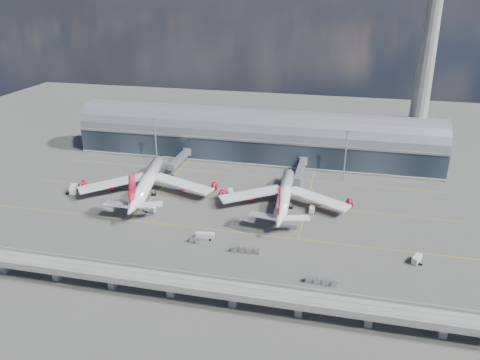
% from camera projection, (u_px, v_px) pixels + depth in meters
% --- Properties ---
extents(ground, '(500.00, 500.00, 0.00)m').
position_uv_depth(ground, '(218.00, 218.00, 196.28)').
color(ground, '#474744').
rests_on(ground, ground).
extents(taxi_lines, '(200.00, 80.12, 0.01)m').
position_uv_depth(taxi_lines, '(231.00, 197.00, 216.15)').
color(taxi_lines, gold).
rests_on(taxi_lines, ground).
extents(terminal, '(200.00, 30.00, 28.00)m').
position_uv_depth(terminal, '(255.00, 138.00, 262.03)').
color(terminal, '#1F2A33').
rests_on(terminal, ground).
extents(control_tower, '(19.00, 19.00, 103.00)m').
position_uv_depth(control_tower, '(425.00, 69.00, 233.22)').
color(control_tower, gray).
rests_on(control_tower, ground).
extents(guideway, '(220.00, 8.50, 7.20)m').
position_uv_depth(guideway, '(170.00, 282.00, 144.80)').
color(guideway, gray).
rests_on(guideway, ground).
extents(floodlight_mast_left, '(3.00, 0.70, 25.70)m').
position_uv_depth(floodlight_mast_left, '(156.00, 140.00, 250.97)').
color(floodlight_mast_left, gray).
rests_on(floodlight_mast_left, ground).
extents(floodlight_mast_right, '(3.00, 0.70, 25.70)m').
position_uv_depth(floodlight_mast_right, '(346.00, 154.00, 230.00)').
color(floodlight_mast_right, gray).
rests_on(floodlight_mast_right, ground).
extents(airliner_left, '(65.05, 68.50, 20.99)m').
position_uv_depth(airliner_left, '(147.00, 182.00, 216.72)').
color(airliner_left, white).
rests_on(airliner_left, ground).
extents(airliner_right, '(59.78, 62.49, 19.82)m').
position_uv_depth(airliner_right, '(284.00, 195.00, 205.12)').
color(airliner_right, white).
rests_on(airliner_right, ground).
extents(jet_bridge_left, '(4.40, 28.00, 7.25)m').
position_uv_depth(jet_bridge_left, '(180.00, 158.00, 249.53)').
color(jet_bridge_left, gray).
rests_on(jet_bridge_left, ground).
extents(jet_bridge_right, '(4.40, 32.00, 7.25)m').
position_uv_depth(jet_bridge_right, '(301.00, 169.00, 234.28)').
color(jet_bridge_right, gray).
rests_on(jet_bridge_right, ground).
extents(service_truck_0, '(5.57, 8.20, 3.24)m').
position_uv_depth(service_truck_0, '(73.00, 189.00, 219.89)').
color(service_truck_0, silver).
rests_on(service_truck_0, ground).
extents(service_truck_1, '(4.53, 2.49, 2.53)m').
position_uv_depth(service_truck_1, '(150.00, 209.00, 201.06)').
color(service_truck_1, silver).
rests_on(service_truck_1, ground).
extents(service_truck_2, '(7.28, 3.04, 2.56)m').
position_uv_depth(service_truck_2, '(205.00, 236.00, 179.78)').
color(service_truck_2, silver).
rests_on(service_truck_2, ground).
extents(service_truck_3, '(4.14, 5.67, 2.57)m').
position_uv_depth(service_truck_3, '(417.00, 259.00, 164.46)').
color(service_truck_3, silver).
rests_on(service_truck_3, ground).
extents(service_truck_4, '(2.39, 4.73, 2.73)m').
position_uv_depth(service_truck_4, '(312.00, 210.00, 200.60)').
color(service_truck_4, silver).
rests_on(service_truck_4, ground).
extents(service_truck_5, '(4.23, 6.35, 2.86)m').
position_uv_depth(service_truck_5, '(231.00, 193.00, 216.57)').
color(service_truck_5, silver).
rests_on(service_truck_5, ground).
extents(cargo_train_0, '(5.21, 2.65, 1.69)m').
position_uv_depth(cargo_train_0, '(195.00, 241.00, 177.27)').
color(cargo_train_0, gray).
rests_on(cargo_train_0, ground).
extents(cargo_train_1, '(10.87, 2.36, 1.80)m').
position_uv_depth(cargo_train_1, '(246.00, 250.00, 170.61)').
color(cargo_train_1, gray).
rests_on(cargo_train_1, ground).
extents(cargo_train_2, '(10.90, 2.53, 1.80)m').
position_uv_depth(cargo_train_2, '(321.00, 282.00, 152.60)').
color(cargo_train_2, gray).
rests_on(cargo_train_2, ground).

